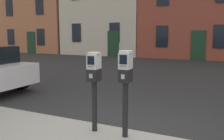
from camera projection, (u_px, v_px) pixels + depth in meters
name	position (u px, v px, depth m)	size (l,w,h in m)	color
ground_plane	(121.00, 140.00, 4.17)	(160.00, 160.00, 0.00)	#28282B
parking_meter_near_kerb	(94.00, 77.00, 4.10)	(0.23, 0.26, 1.35)	black
parking_meter_twin_adjacent	(125.00, 78.00, 3.86)	(0.23, 0.26, 1.39)	black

